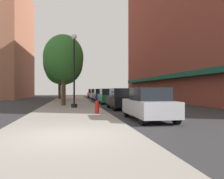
{
  "coord_description": "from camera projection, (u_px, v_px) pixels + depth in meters",
  "views": [
    {
      "loc": [
        0.19,
        -7.56,
        1.56
      ],
      "look_at": [
        4.99,
        21.24,
        1.56
      ],
      "focal_mm": 37.98,
      "sensor_mm": 36.0,
      "label": 1
    }
  ],
  "objects": [
    {
      "name": "ground_plane",
      "position": [
        108.0,
        104.0,
        25.84
      ],
      "size": [
        90.0,
        90.0,
        0.0
      ],
      "primitive_type": "plane",
      "color": "#2D2D30"
    },
    {
      "name": "sidewalk_slab",
      "position": [
        71.0,
        103.0,
        26.17
      ],
      "size": [
        4.8,
        50.0,
        0.12
      ],
      "primitive_type": "cube",
      "color": "gray",
      "rests_on": "ground"
    },
    {
      "name": "building_right_brick",
      "position": [
        185.0,
        17.0,
        31.59
      ],
      "size": [
        6.8,
        40.0,
        22.6
      ],
      "color": "brown",
      "rests_on": "ground"
    },
    {
      "name": "building_far_background",
      "position": [
        9.0,
        43.0,
        42.11
      ],
      "size": [
        6.8,
        18.0,
        19.79
      ],
      "color": "#9E6047",
      "rests_on": "ground"
    },
    {
      "name": "lamppost",
      "position": [
        74.0,
        69.0,
        18.97
      ],
      "size": [
        0.48,
        0.48,
        5.9
      ],
      "color": "black",
      "rests_on": "sidewalk_slab"
    },
    {
      "name": "fire_hydrant",
      "position": [
        97.0,
        107.0,
        14.27
      ],
      "size": [
        0.33,
        0.26,
        0.79
      ],
      "color": "red",
      "rests_on": "sidewalk_slab"
    },
    {
      "name": "parking_meter_near",
      "position": [
        90.0,
        95.0,
        24.94
      ],
      "size": [
        0.14,
        0.09,
        1.31
      ],
      "color": "slate",
      "rests_on": "sidewalk_slab"
    },
    {
      "name": "tree_near",
      "position": [
        63.0,
        62.0,
        30.04
      ],
      "size": [
        4.98,
        4.98,
        7.75
      ],
      "color": "#422D1E",
      "rests_on": "sidewalk_slab"
    },
    {
      "name": "tree_mid",
      "position": [
        60.0,
        67.0,
        36.11
      ],
      "size": [
        4.44,
        4.44,
        7.38
      ],
      "color": "#4C3823",
      "rests_on": "sidewalk_slab"
    },
    {
      "name": "tree_far",
      "position": [
        63.0,
        58.0,
        21.61
      ],
      "size": [
        3.64,
        3.64,
        6.47
      ],
      "color": "#4C3823",
      "rests_on": "sidewalk_slab"
    },
    {
      "name": "car_silver",
      "position": [
        149.0,
        104.0,
        11.99
      ],
      "size": [
        1.8,
        4.3,
        1.66
      ],
      "rotation": [
        0.0,
        0.0,
        0.02
      ],
      "color": "black",
      "rests_on": "ground"
    },
    {
      "name": "car_black",
      "position": [
        121.0,
        99.0,
        18.84
      ],
      "size": [
        1.8,
        4.3,
        1.66
      ],
      "rotation": [
        0.0,
        0.0,
        -0.02
      ],
      "color": "black",
      "rests_on": "ground"
    },
    {
      "name": "car_green",
      "position": [
        108.0,
        96.0,
        25.93
      ],
      "size": [
        1.8,
        4.3,
        1.66
      ],
      "rotation": [
        0.0,
        0.0,
        -0.04
      ],
      "color": "black",
      "rests_on": "ground"
    },
    {
      "name": "car_blue",
      "position": [
        101.0,
        95.0,
        32.7
      ],
      "size": [
        1.8,
        4.3,
        1.66
      ],
      "rotation": [
        0.0,
        0.0,
        -0.04
      ],
      "color": "black",
      "rests_on": "ground"
    },
    {
      "name": "car_white",
      "position": [
        96.0,
        94.0,
        39.54
      ],
      "size": [
        1.8,
        4.3,
        1.66
      ],
      "rotation": [
        0.0,
        0.0,
        -0.03
      ],
      "color": "black",
      "rests_on": "ground"
    },
    {
      "name": "car_red",
      "position": [
        92.0,
        93.0,
        46.44
      ],
      "size": [
        1.8,
        4.3,
        1.66
      ],
      "rotation": [
        0.0,
        0.0,
        0.02
      ],
      "color": "black",
      "rests_on": "ground"
    }
  ]
}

